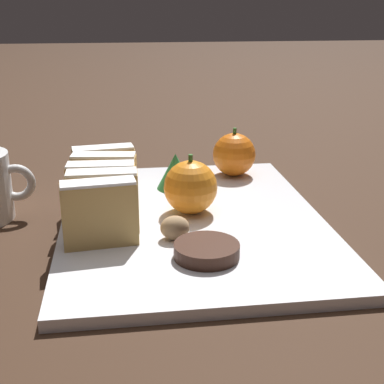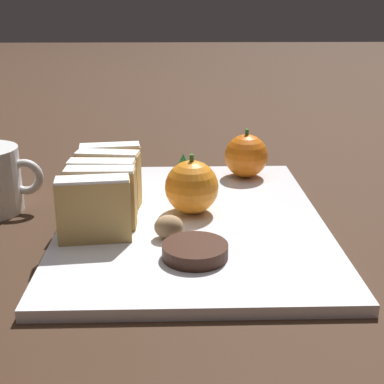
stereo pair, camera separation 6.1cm
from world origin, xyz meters
name	(u,v)px [view 1 (the left image)]	position (x,y,z in m)	size (l,w,h in m)	color
ground_plane	(192,226)	(0.00, 0.00, 0.00)	(6.00, 6.00, 0.00)	#382316
serving_platter	(192,221)	(0.00, 0.00, 0.01)	(0.30, 0.40, 0.01)	white
stollen_slice_front	(100,213)	(-0.10, -0.06, 0.05)	(0.08, 0.03, 0.07)	tan
stollen_slice_second	(103,202)	(-0.10, -0.03, 0.05)	(0.08, 0.03, 0.07)	tan
stollen_slice_third	(102,191)	(-0.10, 0.00, 0.05)	(0.08, 0.03, 0.07)	tan
stollen_slice_fourth	(105,182)	(-0.10, 0.04, 0.05)	(0.08, 0.03, 0.07)	tan
stollen_slice_fifth	(104,173)	(-0.10, 0.07, 0.05)	(0.08, 0.03, 0.07)	tan
orange_near	(234,154)	(0.08, 0.15, 0.04)	(0.06, 0.06, 0.07)	orange
orange_far	(187,187)	(0.00, 0.01, 0.04)	(0.06, 0.06, 0.07)	orange
walnut	(175,228)	(-0.03, -0.06, 0.02)	(0.03, 0.03, 0.03)	tan
chocolate_cookie	(208,250)	(0.00, -0.11, 0.02)	(0.06, 0.06, 0.01)	#381E14
evergreen_sprig	(176,171)	(-0.01, 0.10, 0.04)	(0.05, 0.05, 0.05)	#2D7538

